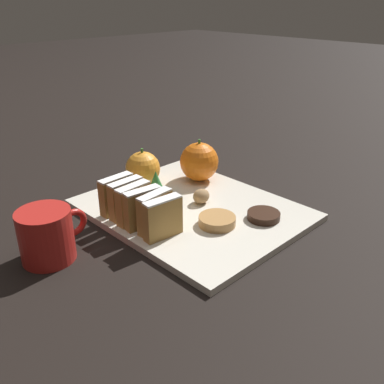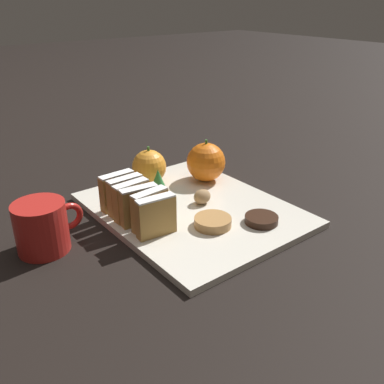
% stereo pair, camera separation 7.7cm
% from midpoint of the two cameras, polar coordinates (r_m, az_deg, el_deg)
% --- Properties ---
extents(ground_plane, '(6.00, 6.00, 0.00)m').
position_cam_midpoint_polar(ground_plane, '(0.78, -2.80, -2.85)').
color(ground_plane, black).
extents(serving_platter, '(0.30, 0.38, 0.01)m').
position_cam_midpoint_polar(serving_platter, '(0.78, -2.81, -2.46)').
color(serving_platter, silver).
rests_on(serving_platter, ground_plane).
extents(stollen_slice_front, '(0.07, 0.03, 0.07)m').
position_cam_midpoint_polar(stollen_slice_front, '(0.68, -7.16, -3.56)').
color(stollen_slice_front, '#B28442').
rests_on(stollen_slice_front, serving_platter).
extents(stollen_slice_second, '(0.07, 0.02, 0.07)m').
position_cam_midpoint_polar(stollen_slice_second, '(0.70, -8.10, -2.73)').
color(stollen_slice_second, '#B28442').
rests_on(stollen_slice_second, serving_platter).
extents(stollen_slice_third, '(0.07, 0.03, 0.07)m').
position_cam_midpoint_polar(stollen_slice_third, '(0.71, -9.62, -2.20)').
color(stollen_slice_third, '#B28442').
rests_on(stollen_slice_third, serving_platter).
extents(stollen_slice_fourth, '(0.07, 0.02, 0.07)m').
position_cam_midpoint_polar(stollen_slice_fourth, '(0.73, -10.77, -1.58)').
color(stollen_slice_fourth, '#B28442').
rests_on(stollen_slice_fourth, serving_platter).
extents(stollen_slice_fifth, '(0.07, 0.02, 0.07)m').
position_cam_midpoint_polar(stollen_slice_fifth, '(0.75, -11.68, -0.92)').
color(stollen_slice_fifth, '#B28442').
rests_on(stollen_slice_fifth, serving_platter).
extents(stollen_slice_sixth, '(0.07, 0.02, 0.07)m').
position_cam_midpoint_polar(stollen_slice_sixth, '(0.77, -12.82, -0.39)').
color(stollen_slice_sixth, '#B28442').
rests_on(stollen_slice_sixth, serving_platter).
extents(orange_near, '(0.07, 0.07, 0.08)m').
position_cam_midpoint_polar(orange_near, '(0.86, -9.25, 2.99)').
color(orange_near, orange).
rests_on(orange_near, serving_platter).
extents(orange_far, '(0.08, 0.08, 0.09)m').
position_cam_midpoint_polar(orange_far, '(0.88, -1.53, 4.01)').
color(orange_far, orange).
rests_on(orange_far, serving_platter).
extents(walnut, '(0.03, 0.03, 0.03)m').
position_cam_midpoint_polar(walnut, '(0.79, -1.46, -0.66)').
color(walnut, '#9E7A51').
rests_on(walnut, serving_platter).
extents(chocolate_cookie, '(0.06, 0.06, 0.01)m').
position_cam_midpoint_polar(chocolate_cookie, '(0.74, 6.62, -3.23)').
color(chocolate_cookie, black).
rests_on(chocolate_cookie, serving_platter).
extents(gingerbread_cookie, '(0.06, 0.06, 0.02)m').
position_cam_midpoint_polar(gingerbread_cookie, '(0.72, 0.32, -3.92)').
color(gingerbread_cookie, '#B27F47').
rests_on(gingerbread_cookie, serving_platter).
extents(evergreen_sprig, '(0.04, 0.04, 0.06)m').
position_cam_midpoint_polar(evergreen_sprig, '(0.80, -7.55, 0.76)').
color(evergreen_sprig, '#2D7538').
rests_on(evergreen_sprig, serving_platter).
extents(coffee_mug, '(0.11, 0.08, 0.08)m').
position_cam_midpoint_polar(coffee_mug, '(0.68, -21.84, -5.44)').
color(coffee_mug, red).
rests_on(coffee_mug, ground_plane).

